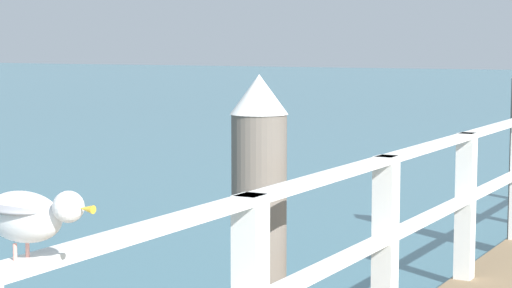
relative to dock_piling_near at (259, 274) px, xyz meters
name	(u,v)px	position (x,y,z in m)	size (l,w,h in m)	color
dock_piling_near	(259,274)	(0.00, 0.00, 0.00)	(0.29, 0.29, 2.05)	#6B6056
seagull_foreground	(25,214)	(0.39, -2.09, 0.68)	(0.48, 0.18, 0.21)	white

